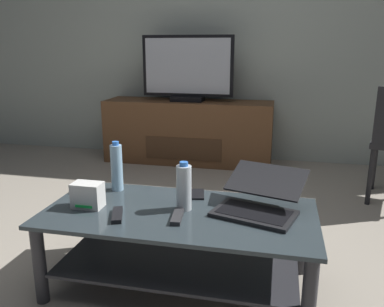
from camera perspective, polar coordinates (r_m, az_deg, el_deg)
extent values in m
plane|color=#9E9384|center=(2.18, -3.30, -16.85)|extent=(7.68, 7.68, 0.00)
cube|color=#A8B2A8|center=(4.23, 5.79, 18.36)|extent=(6.40, 0.12, 2.80)
cube|color=#2D383D|center=(1.90, -1.87, -8.59)|extent=(1.29, 0.62, 0.02)
cube|color=#2D2D33|center=(2.01, -1.81, -15.13)|extent=(1.13, 0.54, 0.02)
cylinder|color=#2D2D33|center=(2.01, -21.10, -14.72)|extent=(0.06, 0.06, 0.38)
cylinder|color=#2D2D33|center=(1.73, 16.50, -19.54)|extent=(0.06, 0.06, 0.38)
cylinder|color=#2D2D33|center=(2.40, -14.26, -9.03)|extent=(0.06, 0.06, 0.38)
cylinder|color=#2D2D33|center=(2.18, 15.68, -11.79)|extent=(0.06, 0.06, 0.38)
cube|color=brown|center=(4.06, -0.54, 3.17)|extent=(1.69, 0.45, 0.63)
cube|color=#432A18|center=(3.87, -1.30, 0.66)|extent=(0.76, 0.01, 0.22)
cube|color=black|center=(3.98, -0.62, 7.91)|extent=(0.32, 0.20, 0.05)
cube|color=black|center=(3.96, -0.63, 12.48)|extent=(0.90, 0.04, 0.59)
cube|color=#B2B7C1|center=(3.93, -0.71, 12.47)|extent=(0.84, 0.01, 0.53)
cylinder|color=black|center=(3.61, 24.79, -1.39)|extent=(0.04, 0.04, 0.44)
cylinder|color=black|center=(3.24, 24.28, -3.08)|extent=(0.04, 0.04, 0.44)
cube|color=black|center=(1.87, 8.93, -8.55)|extent=(0.42, 0.33, 0.02)
cube|color=black|center=(1.87, 8.94, -8.27)|extent=(0.36, 0.27, 0.00)
cube|color=black|center=(1.97, 10.71, -3.73)|extent=(0.41, 0.31, 0.10)
cube|color=teal|center=(1.97, 10.68, -3.81)|extent=(0.37, 0.28, 0.08)
cube|color=white|center=(1.99, -14.79, -5.83)|extent=(0.14, 0.09, 0.12)
cube|color=#19D84C|center=(1.96, -15.35, -7.40)|extent=(0.09, 0.00, 0.01)
cylinder|color=silver|center=(1.88, -1.17, -4.97)|extent=(0.07, 0.07, 0.22)
cylinder|color=blue|center=(1.84, -1.19, -1.51)|extent=(0.04, 0.04, 0.02)
cylinder|color=#99C6E5|center=(2.17, -10.80, -2.03)|extent=(0.06, 0.06, 0.25)
cylinder|color=blue|center=(2.13, -10.97, 1.45)|extent=(0.03, 0.03, 0.02)
cube|color=black|center=(2.09, 0.78, -5.89)|extent=(0.10, 0.15, 0.01)
cube|color=black|center=(1.87, -10.73, -8.69)|extent=(0.10, 0.17, 0.02)
cube|color=#2D2D30|center=(1.82, -2.12, -9.08)|extent=(0.06, 0.16, 0.02)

